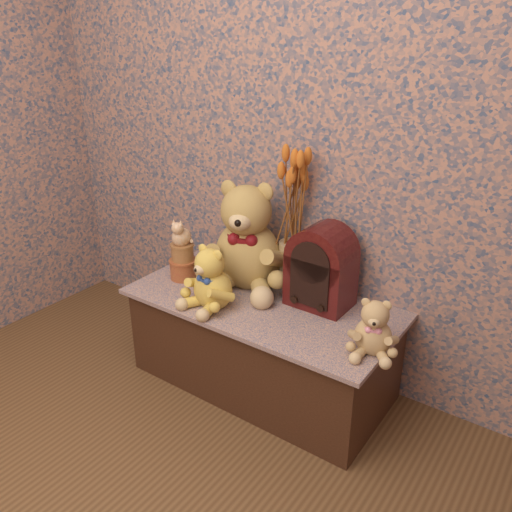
{
  "coord_description": "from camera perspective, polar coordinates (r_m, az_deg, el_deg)",
  "views": [
    {
      "loc": [
        1.18,
        -0.52,
        1.6
      ],
      "look_at": [
        0.0,
        1.16,
        0.69
      ],
      "focal_mm": 36.9,
      "sensor_mm": 36.0,
      "label": 1
    }
  ],
  "objects": [
    {
      "name": "biscuit_tin_lower",
      "position": [
        2.6,
        -7.87,
        -1.41
      ],
      "size": [
        0.13,
        0.13,
        0.09
      ],
      "primitive_type": "cylinder",
      "rotation": [
        0.0,
        0.0,
        -0.03
      ],
      "color": "#B07233",
      "rests_on": "display_shelf"
    },
    {
      "name": "cathedral_radio",
      "position": [
        2.3,
        7.11,
        -1.06
      ],
      "size": [
        0.27,
        0.2,
        0.37
      ],
      "primitive_type": null,
      "rotation": [
        0.0,
        0.0,
        -0.01
      ],
      "color": "#3E0B0C",
      "rests_on": "display_shelf"
    },
    {
      "name": "biscuit_tin_upper",
      "position": [
        2.56,
        -7.98,
        0.38
      ],
      "size": [
        0.11,
        0.11,
        0.08
      ],
      "primitive_type": "cylinder",
      "rotation": [
        0.0,
        0.0,
        0.01
      ],
      "color": "tan",
      "rests_on": "biscuit_tin_lower"
    },
    {
      "name": "display_shelf",
      "position": [
        2.5,
        0.67,
        -9.36
      ],
      "size": [
        1.24,
        0.6,
        0.45
      ],
      "primitive_type": "cube",
      "color": "#394375",
      "rests_on": "ground"
    },
    {
      "name": "dried_stalks",
      "position": [
        2.36,
        4.22,
        6.42
      ],
      "size": [
        0.26,
        0.26,
        0.44
      ],
      "primitive_type": null,
      "rotation": [
        0.0,
        0.0,
        -0.15
      ],
      "color": "#CD6520",
      "rests_on": "ceramic_vase"
    },
    {
      "name": "teddy_medium",
      "position": [
        2.3,
        -4.76,
        -1.96
      ],
      "size": [
        0.28,
        0.32,
        0.3
      ],
      "primitive_type": null,
      "rotation": [
        0.0,
        0.0,
        -0.14
      ],
      "color": "gold",
      "rests_on": "display_shelf"
    },
    {
      "name": "teddy_small",
      "position": [
        2.03,
        12.72,
        -7.13
      ],
      "size": [
        0.26,
        0.28,
        0.24
      ],
      "primitive_type": null,
      "rotation": [
        0.0,
        0.0,
        0.34
      ],
      "color": "tan",
      "rests_on": "display_shelf"
    },
    {
      "name": "teddy_large",
      "position": [
        2.45,
        -0.89,
        2.9
      ],
      "size": [
        0.58,
        0.63,
        0.54
      ],
      "primitive_type": null,
      "rotation": [
        0.0,
        0.0,
        0.36
      ],
      "color": "olive",
      "rests_on": "display_shelf"
    },
    {
      "name": "cat_figurine",
      "position": [
        2.52,
        -8.12,
        2.7
      ],
      "size": [
        0.13,
        0.14,
        0.14
      ],
      "primitive_type": null,
      "rotation": [
        0.0,
        0.0,
        0.28
      ],
      "color": "silver",
      "rests_on": "biscuit_tin_upper"
    },
    {
      "name": "ceramic_vase",
      "position": [
        2.48,
        3.99,
        -0.9
      ],
      "size": [
        0.15,
        0.15,
        0.22
      ],
      "primitive_type": "cylinder",
      "rotation": [
        0.0,
        0.0,
        -0.15
      ],
      "color": "tan",
      "rests_on": "display_shelf"
    }
  ]
}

